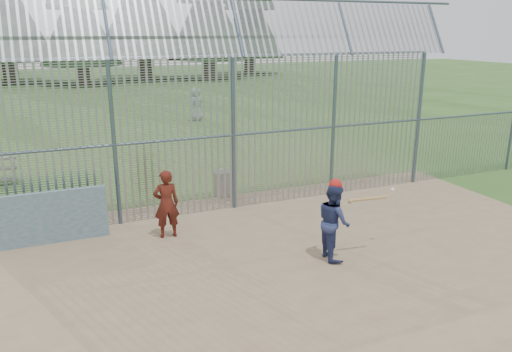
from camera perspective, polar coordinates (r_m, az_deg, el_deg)
name	(u,v)px	position (r m, az deg, el deg)	size (l,w,h in m)	color
ground	(293,261)	(10.52, 4.31, -9.65)	(120.00, 120.00, 0.00)	#2D511E
dirt_infield	(305,271)	(10.12, 5.62, -10.71)	(14.00, 10.00, 0.02)	#756047
dugout_wall	(49,218)	(11.97, -22.61, -4.42)	(2.50, 0.12, 1.20)	#38566B
batter	(334,221)	(10.41, 8.88, -5.14)	(0.78, 0.61, 1.61)	navy
onlooker	(166,204)	(11.51, -10.21, -3.15)	(0.58, 0.38, 1.59)	maroon
bg_kid_standing	(196,104)	(26.71, -6.84, 8.15)	(0.86, 0.56, 1.76)	slate
batting_gear	(343,188)	(10.25, 9.96, -1.36)	(1.67, 0.36, 0.51)	#AD1A17
trash_can	(222,184)	(14.33, -3.92, -0.87)	(0.56, 0.56, 0.82)	gray
backstop_fence	(297,117)	(13.54, 4.73, 6.72)	(20.09, 0.81, 5.30)	#47566B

